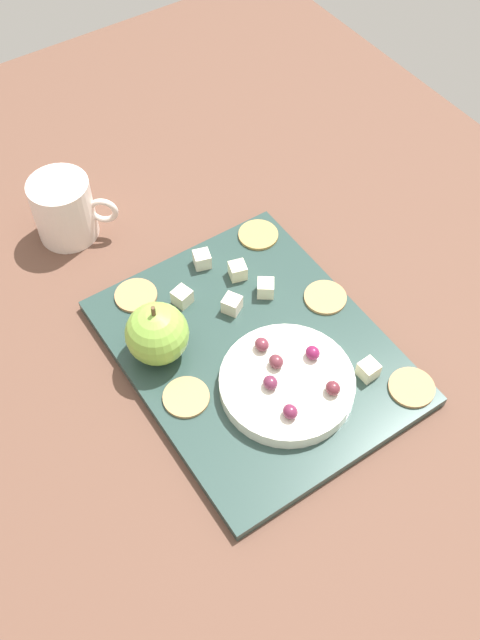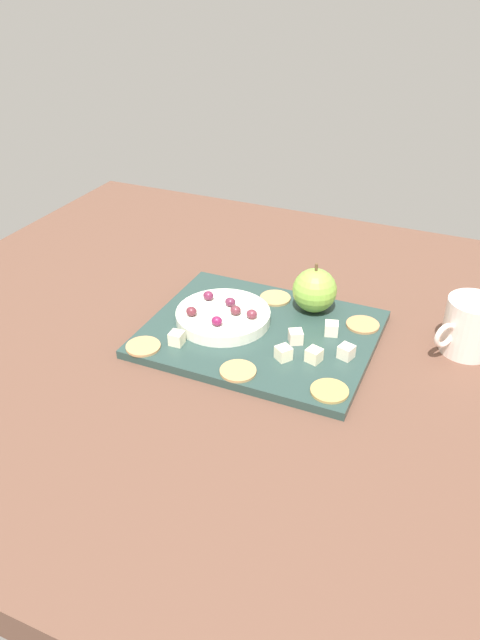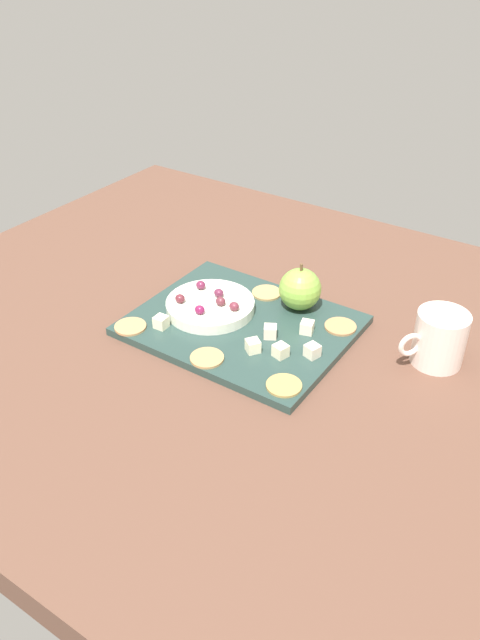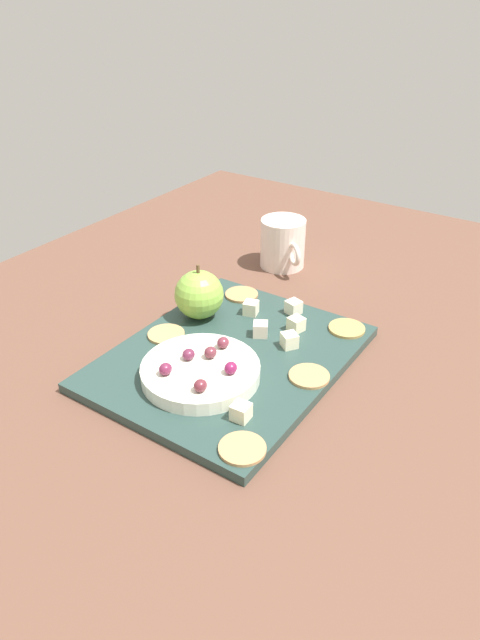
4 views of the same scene
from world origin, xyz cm
name	(u,v)px [view 4 (image 4 of 4)]	position (x,y,z in cm)	size (l,w,h in cm)	color
table	(245,363)	(0.00, 0.00, 2.48)	(134.99, 105.27, 4.95)	brown
platter	(232,359)	(-3.70, -0.42, 5.63)	(35.01, 28.02, 1.35)	#283F3A
serving_dish	(199,371)	(-10.14, 0.32, 7.23)	(15.10, 15.10, 1.84)	white
apple_whole	(199,295)	(1.94, 9.36, 9.93)	(7.25, 7.25, 7.25)	#83B642
apple_stem	(198,269)	(1.94, 9.36, 14.16)	(0.50, 0.50, 1.20)	brown
cheese_cube_0	(251,308)	(6.75, 3.39, 7.32)	(2.02, 2.02, 2.02)	#F9F1CC
cheese_cube_1	(289,340)	(2.27, -5.79, 7.32)	(2.02, 2.02, 2.02)	#F9F2C8
cheese_cube_2	(260,329)	(2.46, -0.99, 7.32)	(2.02, 2.02, 2.02)	#F9E1C7
cheese_cube_3	(294,307)	(10.52, -1.79, 7.32)	(2.02, 2.02, 2.02)	#EDE3C7
cheese_cube_4	(241,412)	(-13.82, -8.62, 7.32)	(2.02, 2.02, 2.02)	#F5EFC4
cheese_cube_5	(296,324)	(6.48, -4.49, 7.32)	(2.02, 2.02, 2.02)	#F1E7BE
cracker_0	(309,376)	(-2.46, -11.41, 6.51)	(5.23, 5.23, 0.40)	tan
cracker_1	(347,328)	(10.67, -10.51, 6.51)	(5.23, 5.23, 0.40)	tan
cracker_2	(166,334)	(-5.05, 10.02, 6.51)	(5.23, 5.23, 0.40)	tan
cracker_3	(242,294)	(10.67, 7.71, 6.51)	(5.23, 5.23, 0.40)	#B28051
cracker_4	(242,449)	(-17.97, -11.57, 6.51)	(5.23, 5.23, 0.40)	tan
grape_0	(165,369)	(-13.93, 2.42, 8.91)	(1.73, 1.55, 1.53)	maroon
grape_1	(231,368)	(-9.28, -4.06, 8.90)	(1.73, 1.55, 1.51)	maroon
grape_2	(200,386)	(-14.15, -3.11, 8.90)	(1.73, 1.55, 1.51)	maroon
grape_3	(189,354)	(-9.82, 2.08, 8.86)	(1.73, 1.55, 1.43)	#61243D
grape_4	(222,342)	(-5.19, 0.20, 8.88)	(1.73, 1.55, 1.47)	brown
grape_5	(211,353)	(-7.96, -0.04, 8.90)	(1.73, 1.55, 1.51)	brown
cup	(283,243)	(26.20, 9.30, 9.29)	(8.56, 9.89, 8.67)	silver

